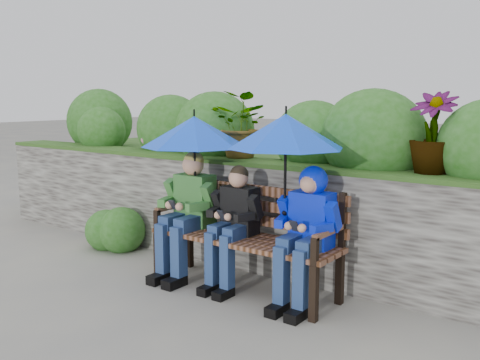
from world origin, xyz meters
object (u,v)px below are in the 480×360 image
Objects in this scene: park_bench at (248,230)px; umbrella_right at (286,131)px; boy_left at (188,208)px; boy_right at (307,224)px; boy_middle at (233,220)px; umbrella_left at (194,132)px.

park_bench is 0.94m from umbrella_right.
umbrella_right is at bearing 0.88° from boy_left.
park_bench is at bearing 7.50° from boy_left.
boy_middle is at bearing -179.36° from boy_right.
boy_right is at bearing -6.16° from park_bench.
umbrella_right reaches higher than boy_middle.
boy_left is 0.51m from boy_middle.
boy_left reaches higher than boy_right.
park_bench is 1.61× the size of boy_middle.
umbrella_right reaches higher than park_bench.
umbrella_right is (-0.20, -0.00, 0.70)m from boy_right.
boy_right is 0.73m from umbrella_right.
boy_left is 0.69m from umbrella_left.
umbrella_right is at bearing 0.74° from boy_middle.
boy_right is (1.20, 0.02, 0.02)m from boy_left.
boy_right is 1.18× the size of umbrella_left.
umbrella_right is at bearing -1.32° from umbrella_left.
park_bench is at bearing 173.84° from boy_right.
umbrella_left is 0.95m from umbrella_right.
park_bench is 1.81× the size of umbrella_left.
boy_left is (-0.61, -0.08, 0.13)m from park_bench.
umbrella_left reaches higher than boy_left.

